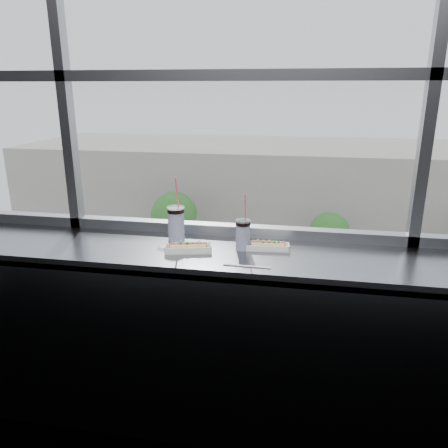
% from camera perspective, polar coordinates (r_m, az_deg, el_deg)
% --- Properties ---
extents(wall_back_lower, '(6.00, 0.00, 6.00)m').
position_cam_1_polar(wall_back_lower, '(2.82, 1.22, -12.02)').
color(wall_back_lower, black).
rests_on(wall_back_lower, ground).
extents(window_glass, '(6.00, 0.00, 6.00)m').
position_cam_1_polar(window_glass, '(2.51, 1.59, 25.73)').
color(window_glass, silver).
rests_on(window_glass, ground).
extents(window_mullions, '(6.00, 0.08, 2.40)m').
position_cam_1_polar(window_mullions, '(2.49, 1.51, 25.80)').
color(window_mullions, gray).
rests_on(window_mullions, ground).
extents(counter, '(6.00, 0.55, 0.06)m').
position_cam_1_polar(counter, '(2.35, 0.23, -4.20)').
color(counter, gray).
rests_on(counter, ground).
extents(counter_fascia, '(6.00, 0.04, 1.04)m').
position_cam_1_polar(counter_fascia, '(2.38, -0.93, -18.18)').
color(counter_fascia, gray).
rests_on(counter_fascia, ground).
extents(hotdog_tray_left, '(0.26, 0.14, 0.06)m').
position_cam_1_polar(hotdog_tray_left, '(2.33, -4.68, -3.08)').
color(hotdog_tray_left, white).
rests_on(hotdog_tray_left, counter).
extents(hotdog_tray_right, '(0.23, 0.09, 0.06)m').
position_cam_1_polar(hotdog_tray_right, '(2.36, 5.73, -2.84)').
color(hotdog_tray_right, white).
rests_on(hotdog_tray_right, counter).
extents(soda_cup_left, '(0.10, 0.10, 0.37)m').
position_cam_1_polar(soda_cup_left, '(2.49, -6.28, 0.28)').
color(soda_cup_left, white).
rests_on(soda_cup_left, counter).
extents(soda_cup_right, '(0.08, 0.08, 0.31)m').
position_cam_1_polar(soda_cup_right, '(2.34, 2.49, -1.20)').
color(soda_cup_right, white).
rests_on(soda_cup_right, counter).
extents(loose_straw, '(0.23, 0.01, 0.01)m').
position_cam_1_polar(loose_straw, '(2.14, 2.96, -5.51)').
color(loose_straw, white).
rests_on(loose_straw, counter).
extents(wrapper, '(0.10, 0.07, 0.02)m').
position_cam_1_polar(wrapper, '(2.40, -7.65, -2.87)').
color(wrapper, silver).
rests_on(wrapper, counter).
extents(plaza_ground, '(120.00, 120.00, 0.00)m').
position_cam_1_polar(plaza_ground, '(47.72, 9.53, 1.40)').
color(plaza_ground, '#B7B7B6').
rests_on(plaza_ground, ground).
extents(street_asphalt, '(80.00, 10.00, 0.06)m').
position_cam_1_polar(street_asphalt, '(25.88, 8.34, -12.74)').
color(street_asphalt, black).
rests_on(street_asphalt, plaza_ground).
extents(far_sidewalk, '(80.00, 6.00, 0.04)m').
position_cam_1_polar(far_sidewalk, '(33.06, 8.93, -5.85)').
color(far_sidewalk, '#B7B7B6').
rests_on(far_sidewalk, plaza_ground).
extents(far_building, '(50.00, 14.00, 8.00)m').
position_cam_1_polar(far_building, '(41.41, 9.63, 4.67)').
color(far_building, '#A0998D').
rests_on(far_building, plaza_ground).
extents(car_near_b, '(3.04, 6.88, 2.27)m').
position_cam_1_polar(car_near_b, '(23.32, -11.88, -13.28)').
color(car_near_b, black).
rests_on(car_near_b, street_asphalt).
extents(car_far_b, '(3.04, 6.42, 2.08)m').
position_cam_1_polar(car_far_b, '(28.97, 11.18, -7.09)').
color(car_far_b, '#9F3F1B').
rests_on(car_far_b, street_asphalt).
extents(car_near_c, '(2.92, 6.58, 2.16)m').
position_cam_1_polar(car_near_c, '(21.89, 7.01, -15.37)').
color(car_near_c, maroon).
rests_on(car_near_c, street_asphalt).
extents(car_near_d, '(3.06, 5.90, 1.88)m').
position_cam_1_polar(car_near_d, '(22.57, 22.94, -16.10)').
color(car_near_d, white).
rests_on(car_near_d, street_asphalt).
extents(car_far_a, '(3.60, 7.08, 2.27)m').
position_cam_1_polar(car_far_a, '(30.42, -8.56, -5.54)').
color(car_far_a, black).
rests_on(car_far_a, street_asphalt).
extents(car_near_a, '(2.63, 5.69, 1.85)m').
position_cam_1_polar(car_near_a, '(26.16, -24.57, -11.52)').
color(car_near_a, '#9CA4A8').
rests_on(car_near_a, street_asphalt).
extents(pedestrian_c, '(0.92, 0.69, 2.07)m').
position_cam_1_polar(pedestrian_c, '(33.90, 18.87, -4.09)').
color(pedestrian_c, '#66605B').
rests_on(pedestrian_c, far_sidewalk).
extents(pedestrian_a, '(0.98, 0.73, 2.20)m').
position_cam_1_polar(pedestrian_a, '(33.22, 1.06, -3.43)').
color(pedestrian_a, '#66605B').
rests_on(pedestrian_a, far_sidewalk).
extents(tree_left, '(3.53, 3.53, 5.51)m').
position_cam_1_polar(tree_left, '(33.16, -6.55, 1.15)').
color(tree_left, '#47382B').
rests_on(tree_left, far_sidewalk).
extents(tree_center, '(2.89, 2.89, 4.52)m').
position_cam_1_polar(tree_center, '(32.06, 13.59, -1.06)').
color(tree_center, '#47382B').
rests_on(tree_center, far_sidewalk).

